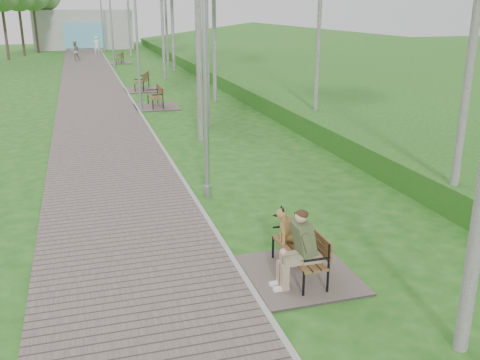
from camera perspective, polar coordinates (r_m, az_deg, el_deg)
The scene contains 15 objects.
ground at distance 11.82m, azimuth -3.68°, elevation -3.99°, with size 120.00×120.00×0.00m, color #1A5214.
walkway at distance 32.50m, azimuth -15.55°, elevation 9.66°, with size 3.50×67.00×0.04m, color #62544F.
kerb at distance 32.58m, azimuth -12.44°, elevation 9.93°, with size 0.10×67.00×0.05m, color #999993.
embankment at distance 34.19m, azimuth 8.58°, elevation 10.47°, with size 14.00×70.00×1.60m, color #498A2E.
building_north at distance 61.72m, azimuth -16.37°, elevation 15.17°, with size 10.00×5.20×4.00m.
bench_main at distance 9.18m, azimuth 6.11°, elevation -7.86°, with size 1.80×2.00×1.57m.
bench_second at distance 24.94m, azimuth -9.00°, elevation 8.17°, with size 1.94×2.16×1.19m.
bench_third at distance 30.20m, azimuth -10.40°, elevation 9.82°, with size 1.98×2.20×1.22m.
bench_far at distance 45.13m, azimuth -12.69°, elevation 12.32°, with size 1.78×1.98×1.09m.
lamp_post_near at distance 12.48m, azimuth -3.67°, elevation 8.32°, with size 0.19×0.19×4.98m.
lamp_post_second at distance 24.26m, azimuth -10.83°, elevation 12.85°, with size 0.19×0.19×5.01m.
lamp_post_third at distance 42.01m, azimuth -13.52°, elevation 15.29°, with size 0.22×0.22×5.79m.
lamp_post_far at distance 56.69m, azimuth -14.47°, elevation 15.85°, with size 0.22×0.22×5.81m.
pedestrian_near at distance 53.08m, azimuth -15.06°, elevation 13.68°, with size 0.64×0.42×1.74m, color white.
pedestrian_far at distance 47.85m, azimuth -17.20°, elevation 13.00°, with size 0.78×0.61×1.61m, color gray.
Camera 1 is at (-2.40, -10.69, 4.45)m, focal length 40.00 mm.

